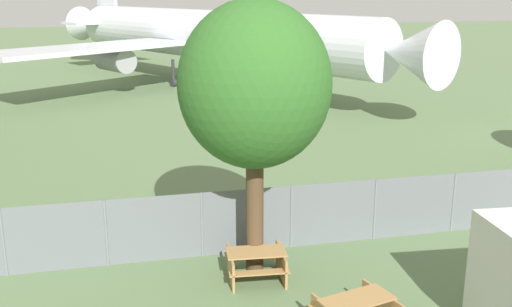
{
  "coord_description": "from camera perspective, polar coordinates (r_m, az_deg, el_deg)",
  "views": [
    {
      "loc": [
        -4.61,
        -3.94,
        7.15
      ],
      "look_at": [
        -0.31,
        14.23,
        2.0
      ],
      "focal_mm": 42.0,
      "sensor_mm": 36.0,
      "label": 1
    }
  ],
  "objects": [
    {
      "name": "perimeter_fence",
      "position": [
        17.03,
        3.37,
        -6.04
      ],
      "size": [
        56.07,
        0.07,
        1.85
      ],
      "color": "slate",
      "rests_on": "ground"
    },
    {
      "name": "airplane",
      "position": [
        45.9,
        -4.92,
        11.17
      ],
      "size": [
        30.25,
        36.64,
        11.07
      ],
      "rotation": [
        0.0,
        0.0,
        -1.07
      ],
      "color": "silver",
      "rests_on": "ground"
    },
    {
      "name": "picnic_bench_open_grass",
      "position": [
        15.42,
        0.02,
        -10.27
      ],
      "size": [
        1.62,
        1.53,
        0.76
      ],
      "rotation": [
        0.0,
        0.0,
        -0.09
      ],
      "color": "#A37A47",
      "rests_on": "ground"
    },
    {
      "name": "tree_left_of_cabin",
      "position": [
        14.59,
        -0.13,
        6.44
      ],
      "size": [
        3.76,
        3.76,
        6.97
      ],
      "color": "#4C3823",
      "rests_on": "ground"
    }
  ]
}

